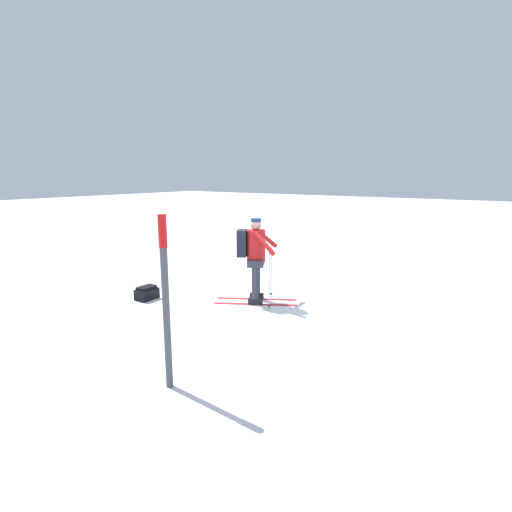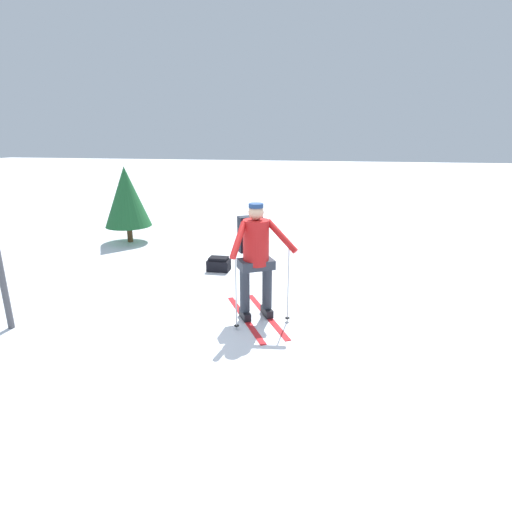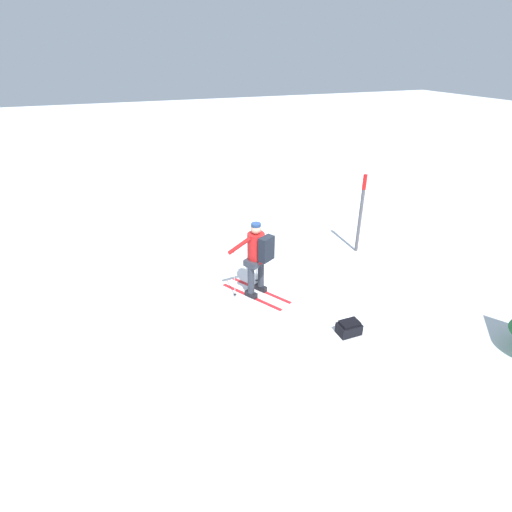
{
  "view_description": "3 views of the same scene",
  "coord_description": "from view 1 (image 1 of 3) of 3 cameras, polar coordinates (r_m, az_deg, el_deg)",
  "views": [
    {
      "loc": [
        -6.3,
        -4.73,
        2.66
      ],
      "look_at": [
        0.35,
        -0.12,
        0.99
      ],
      "focal_mm": 28.0,
      "sensor_mm": 36.0,
      "label": 1
    },
    {
      "loc": [
        1.45,
        -5.67,
        2.7
      ],
      "look_at": [
        0.35,
        -0.12,
        0.99
      ],
      "focal_mm": 28.0,
      "sensor_mm": 36.0,
      "label": 2
    },
    {
      "loc": [
        3.2,
        7.2,
        5.09
      ],
      "look_at": [
        0.35,
        -0.12,
        0.99
      ],
      "focal_mm": 28.0,
      "sensor_mm": 36.0,
      "label": 3
    }
  ],
  "objects": [
    {
      "name": "skier",
      "position": [
        8.25,
        -0.25,
        0.4
      ],
      "size": [
        1.26,
        1.72,
        1.78
      ],
      "color": "red",
      "rests_on": "ground_plane"
    },
    {
      "name": "dropped_backpack",
      "position": [
        8.96,
        -15.33,
        -5.13
      ],
      "size": [
        0.46,
        0.31,
        0.29
      ],
      "color": "black",
      "rests_on": "ground_plane"
    },
    {
      "name": "trail_marker",
      "position": [
        4.98,
        -12.83,
        -4.84
      ],
      "size": [
        0.1,
        0.1,
        2.2
      ],
      "color": "#4C4C51",
      "rests_on": "ground_plane"
    },
    {
      "name": "ground_plane",
      "position": [
        8.32,
        -2.08,
        -7.01
      ],
      "size": [
        80.0,
        80.0,
        0.0
      ],
      "primitive_type": "plane",
      "color": "white"
    }
  ]
}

